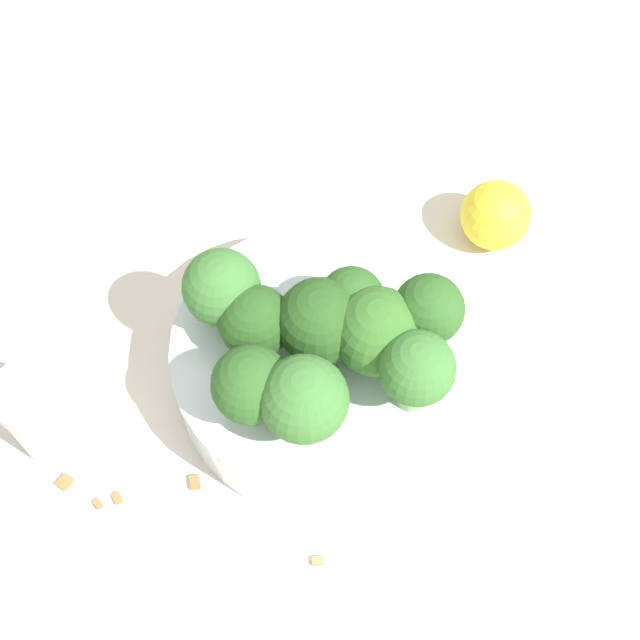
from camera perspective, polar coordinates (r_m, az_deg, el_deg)
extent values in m
plane|color=beige|center=(0.53, 0.00, -3.87)|extent=(3.00, 3.00, 0.00)
cylinder|color=silver|center=(0.51, 0.00, -2.82)|extent=(0.17, 0.17, 0.04)
cylinder|color=#8EB770|center=(0.48, -0.62, -1.17)|extent=(0.02, 0.02, 0.02)
sphere|color=#28511E|center=(0.47, -0.64, -0.12)|extent=(0.05, 0.05, 0.05)
cylinder|color=#8EB770|center=(0.49, 1.81, 0.44)|extent=(0.02, 0.02, 0.02)
sphere|color=#2D5B23|center=(0.48, 1.87, 1.44)|extent=(0.04, 0.04, 0.04)
cylinder|color=#8EB770|center=(0.49, -4.04, -1.02)|extent=(0.02, 0.02, 0.02)
sphere|color=#28511E|center=(0.47, -4.17, -0.11)|extent=(0.04, 0.04, 0.04)
cylinder|color=#8EB770|center=(0.46, -0.99, -6.24)|extent=(0.03, 0.03, 0.03)
sphere|color=#3D7533|center=(0.44, -1.03, -5.09)|extent=(0.05, 0.05, 0.05)
cylinder|color=#8EB770|center=(0.48, 3.53, -1.82)|extent=(0.02, 0.02, 0.02)
sphere|color=#386B28|center=(0.46, 3.66, -0.73)|extent=(0.05, 0.05, 0.05)
cylinder|color=#8EB770|center=(0.47, 5.97, -4.27)|extent=(0.02, 0.02, 0.03)
sphere|color=#3D7533|center=(0.45, 6.23, -3.09)|extent=(0.04, 0.04, 0.04)
cylinder|color=#84AD66|center=(0.50, -6.11, 0.97)|extent=(0.01, 0.01, 0.02)
sphere|color=#3D7533|center=(0.48, -6.32, 2.07)|extent=(0.04, 0.04, 0.04)
cylinder|color=#7A9E5B|center=(0.49, 6.70, -0.55)|extent=(0.02, 0.02, 0.03)
sphere|color=#2D5B23|center=(0.47, 6.97, 0.68)|extent=(0.04, 0.04, 0.04)
cylinder|color=#7A9E5B|center=(0.47, -4.25, -5.18)|extent=(0.02, 0.02, 0.03)
sphere|color=#2D5B23|center=(0.45, -4.42, -4.14)|extent=(0.04, 0.04, 0.04)
cylinder|color=silver|center=(0.52, -17.12, -6.07)|extent=(0.04, 0.04, 0.05)
cylinder|color=#B7B7BC|center=(0.49, -18.07, -4.65)|extent=(0.04, 0.04, 0.01)
sphere|color=yellow|center=(0.58, 11.18, 6.60)|extent=(0.04, 0.04, 0.04)
cube|color=olive|center=(0.52, -12.88, -11.01)|extent=(0.01, 0.01, 0.01)
cube|color=olive|center=(0.53, -16.06, -9.87)|extent=(0.01, 0.01, 0.01)
cube|color=#AD7F4C|center=(0.50, -0.15, -15.12)|extent=(0.01, 0.01, 0.01)
cube|color=olive|center=(0.51, -8.03, -10.18)|extent=(0.01, 0.01, 0.01)
cube|color=olive|center=(0.52, -14.07, -11.31)|extent=(0.01, 0.00, 0.01)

